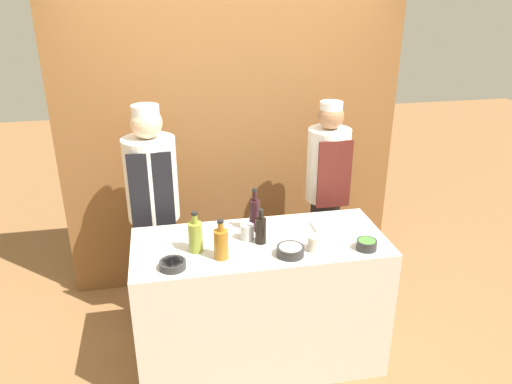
{
  "coord_description": "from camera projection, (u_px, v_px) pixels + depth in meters",
  "views": [
    {
      "loc": [
        -0.56,
        -2.71,
        2.45
      ],
      "look_at": [
        0.0,
        0.14,
        1.21
      ],
      "focal_mm": 35.0,
      "sensor_mm": 36.0,
      "label": 1
    }
  ],
  "objects": [
    {
      "name": "sauce_bowl_white",
      "position": [
        290.0,
        250.0,
        2.97
      ],
      "size": [
        0.17,
        0.17,
        0.06
      ],
      "color": "#2D2D2D",
      "rests_on": "counter"
    },
    {
      "name": "bottle_oil",
      "position": [
        196.0,
        236.0,
        2.99
      ],
      "size": [
        0.09,
        0.09,
        0.26
      ],
      "color": "olive",
      "rests_on": "counter"
    },
    {
      "name": "chef_left",
      "position": [
        154.0,
        209.0,
        3.62
      ],
      "size": [
        0.37,
        0.37,
        1.67
      ],
      "color": "#28282D",
      "rests_on": "ground_plane"
    },
    {
      "name": "ground_plane",
      "position": [
        260.0,
        357.0,
        3.5
      ],
      "size": [
        14.0,
        14.0,
        0.0
      ],
      "primitive_type": "plane",
      "color": "olive"
    },
    {
      "name": "bottle_wine",
      "position": [
        255.0,
        214.0,
        3.24
      ],
      "size": [
        0.07,
        0.07,
        0.29
      ],
      "color": "black",
      "rests_on": "counter"
    },
    {
      "name": "cutting_board",
      "position": [
        336.0,
        227.0,
        3.3
      ],
      "size": [
        0.3,
        0.21,
        0.02
      ],
      "color": "white",
      "rests_on": "counter"
    },
    {
      "name": "bottle_amber",
      "position": [
        221.0,
        243.0,
        2.91
      ],
      "size": [
        0.09,
        0.09,
        0.25
      ],
      "color": "#9E661E",
      "rests_on": "counter"
    },
    {
      "name": "cup_steel",
      "position": [
        247.0,
        232.0,
        3.15
      ],
      "size": [
        0.09,
        0.09,
        0.1
      ],
      "color": "#B7B7BC",
      "rests_on": "counter"
    },
    {
      "name": "cabinet_wall",
      "position": [
        232.0,
        144.0,
        4.08
      ],
      "size": [
        2.71,
        0.18,
        2.4
      ],
      "color": "brown",
      "rests_on": "ground_plane"
    },
    {
      "name": "sauce_bowl_green",
      "position": [
        367.0,
        244.0,
        3.03
      ],
      "size": [
        0.12,
        0.12,
        0.06
      ],
      "color": "#2D2D2D",
      "rests_on": "counter"
    },
    {
      "name": "sauce_bowl_yellow",
      "position": [
        173.0,
        264.0,
        2.84
      ],
      "size": [
        0.15,
        0.15,
        0.04
      ],
      "color": "#2D2D2D",
      "rests_on": "counter"
    },
    {
      "name": "bottle_soy",
      "position": [
        260.0,
        230.0,
        3.09
      ],
      "size": [
        0.07,
        0.07,
        0.23
      ],
      "color": "black",
      "rests_on": "counter"
    },
    {
      "name": "counter",
      "position": [
        260.0,
        302.0,
        3.32
      ],
      "size": [
        1.6,
        0.68,
        0.93
      ],
      "color": "beige",
      "rests_on": "ground_plane"
    },
    {
      "name": "chef_right",
      "position": [
        326.0,
        197.0,
        3.86
      ],
      "size": [
        0.32,
        0.32,
        1.64
      ],
      "color": "#28282D",
      "rests_on": "ground_plane"
    },
    {
      "name": "cup_cream",
      "position": [
        315.0,
        243.0,
        3.01
      ],
      "size": [
        0.09,
        0.09,
        0.1
      ],
      "color": "silver",
      "rests_on": "counter"
    }
  ]
}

